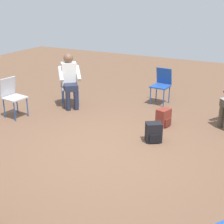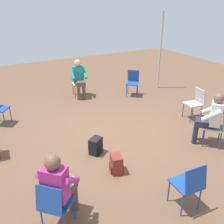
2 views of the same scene
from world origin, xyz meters
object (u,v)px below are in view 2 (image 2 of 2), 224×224
at_px(person_with_laptop, 59,184).
at_px(backpack_near_laptop_user, 96,147).
at_px(chair_south, 189,184).
at_px(chair_east, 196,102).
at_px(person_in_teal, 79,77).
at_px(chair_northeast, 133,81).
at_px(chair_southeast, 217,125).
at_px(chair_southwest, 54,203).
at_px(person_in_white, 211,116).
at_px(backpack_by_empty_chair, 116,165).
at_px(chair_north, 78,81).

xyz_separation_m(person_with_laptop, backpack_near_laptop_user, (1.21, 1.36, -0.53)).
xyz_separation_m(chair_south, person_with_laptop, (-1.80, 0.73, 0.20)).
bearing_deg(chair_east, chair_south, 139.94).
height_order(chair_east, person_in_teal, person_in_teal).
relative_size(chair_northeast, chair_southeast, 1.00).
xyz_separation_m(chair_southwest, person_in_white, (3.73, 0.60, 0.20)).
bearing_deg(person_in_teal, chair_south, 95.58).
bearing_deg(person_in_white, chair_southwest, 147.54).
distance_m(person_in_white, backpack_by_empty_chair, 2.38).
relative_size(chair_east, person_with_laptop, 0.69).
height_order(chair_northeast, person_with_laptop, person_with_laptop).
distance_m(chair_south, chair_north, 5.56).
height_order(chair_east, backpack_near_laptop_user, chair_east).
distance_m(chair_east, chair_southeast, 1.37).
relative_size(chair_south, person_in_white, 0.69).
relative_size(chair_east, person_in_white, 0.69).
distance_m(chair_southwest, person_in_teal, 5.30).
xyz_separation_m(chair_north, person_with_laptop, (-2.21, -4.81, 0.20)).
relative_size(person_with_laptop, backpack_near_laptop_user, 3.44).
relative_size(backpack_near_laptop_user, backpack_by_empty_chair, 1.00).
xyz_separation_m(chair_north, backpack_near_laptop_user, (-1.01, -3.45, -0.34)).
relative_size(chair_east, chair_southwest, 1.00).
relative_size(chair_south, chair_east, 1.00).
distance_m(chair_east, chair_southwest, 4.77).
distance_m(person_in_teal, backpack_near_laptop_user, 3.47).
xyz_separation_m(chair_northeast, backpack_by_empty_chair, (-2.54, -3.33, -0.34)).
xyz_separation_m(person_in_teal, backpack_by_empty_chair, (-0.90, -4.04, -0.54)).
relative_size(chair_southeast, backpack_near_laptop_user, 2.36).
height_order(chair_north, person_in_teal, person_in_teal).
bearing_deg(chair_southwest, person_in_teal, 109.82).
xyz_separation_m(chair_north, chair_northeast, (1.61, -0.88, 0.00)).
bearing_deg(chair_south, backpack_near_laptop_user, 110.18).
xyz_separation_m(chair_south, chair_north, (0.42, 5.54, 0.00)).
bearing_deg(chair_southeast, person_in_white, 90.00).
bearing_deg(backpack_near_laptop_user, chair_southeast, -21.82).
distance_m(chair_southeast, person_in_teal, 4.55).
xyz_separation_m(chair_east, chair_north, (-2.11, 3.22, 0.00)).
relative_size(chair_east, chair_north, 1.00).
relative_size(chair_north, backpack_by_empty_chair, 2.36).
height_order(person_with_laptop, person_in_teal, same).
relative_size(chair_southwest, person_with_laptop, 0.69).
bearing_deg(backpack_near_laptop_user, chair_north, 73.75).
relative_size(chair_southeast, person_in_teal, 0.69).
xyz_separation_m(chair_east, person_in_teal, (-2.14, 3.06, 0.20)).
xyz_separation_m(person_with_laptop, person_in_white, (3.60, 0.48, 0.00)).
xyz_separation_m(chair_north, person_in_white, (1.39, -4.33, 0.20)).
height_order(chair_north, person_in_white, person_in_white).
xyz_separation_m(chair_east, chair_southwest, (-4.45, -1.71, 0.00)).
bearing_deg(chair_southwest, backpack_by_empty_chair, 72.80).
distance_m(chair_south, person_with_laptop, 1.95).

